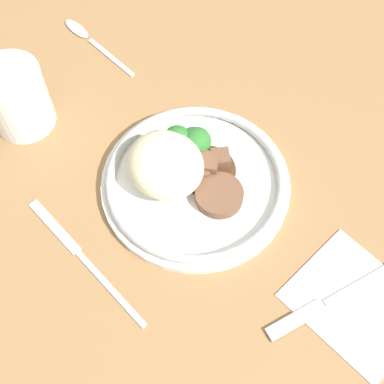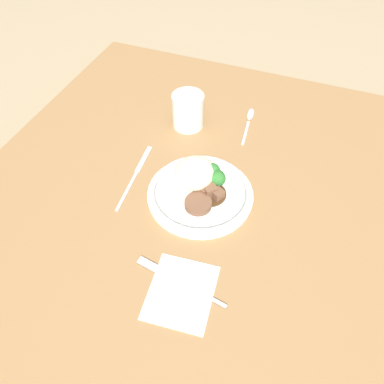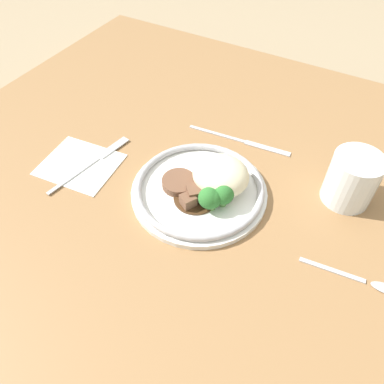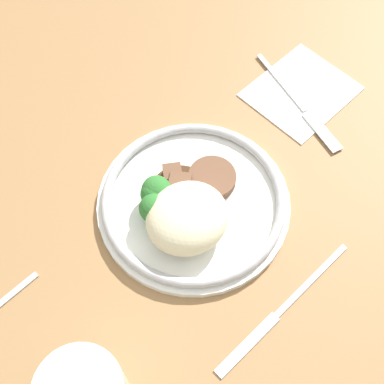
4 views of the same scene
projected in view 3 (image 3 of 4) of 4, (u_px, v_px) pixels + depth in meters
ground_plane at (197, 202)px, 0.69m from camera, size 8.00×8.00×0.00m
dining_table at (197, 196)px, 0.68m from camera, size 1.12×1.03×0.03m
napkin at (80, 165)px, 0.71m from camera, size 0.15×0.13×0.00m
plate at (205, 186)px, 0.64m from camera, size 0.24×0.24×0.07m
juice_glass at (351, 181)px, 0.62m from camera, size 0.08×0.08×0.09m
fork at (98, 159)px, 0.71m from camera, size 0.04×0.19×0.00m
knife at (242, 141)px, 0.75m from camera, size 0.21×0.03×0.00m
spoon at (375, 285)px, 0.54m from camera, size 0.16×0.03×0.01m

